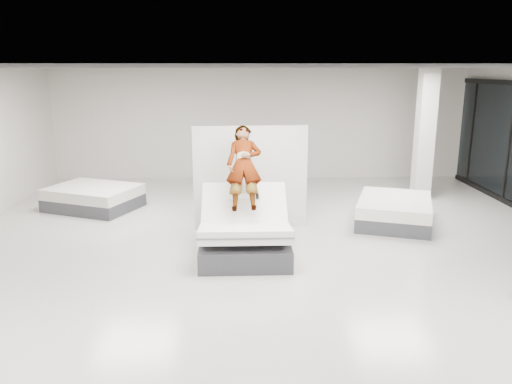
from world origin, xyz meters
TOP-DOWN VIEW (x-y plane):
  - room at (0.00, 0.00)m, footprint 14.00×14.04m
  - hero_bed at (-0.47, 0.69)m, footprint 1.56×2.04m
  - person at (-0.47, 1.01)m, footprint 0.65×1.55m
  - remote at (-0.25, 0.66)m, footprint 0.05×0.14m
  - divider_panel at (-0.34, 2.20)m, footprint 2.30×0.30m
  - flat_bed_right_far at (2.71, 2.40)m, footprint 2.00×2.30m
  - flat_bed_left_far at (-3.98, 3.70)m, footprint 2.33×2.06m
  - column at (4.00, 4.50)m, footprint 0.40×0.40m

SIDE VIEW (x-z plane):
  - flat_bed_left_far at x=-3.98m, z-range 0.00..0.53m
  - flat_bed_right_far at x=2.71m, z-range 0.00..0.53m
  - hero_bed at x=-0.47m, z-range -0.24..1.01m
  - divider_panel at x=-0.34m, z-range 0.00..2.09m
  - remote at x=-0.25m, z-range 1.02..1.09m
  - person at x=-0.47m, z-range 0.52..2.02m
  - room at x=0.00m, z-range 0.00..3.20m
  - column at x=4.00m, z-range 0.00..3.20m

